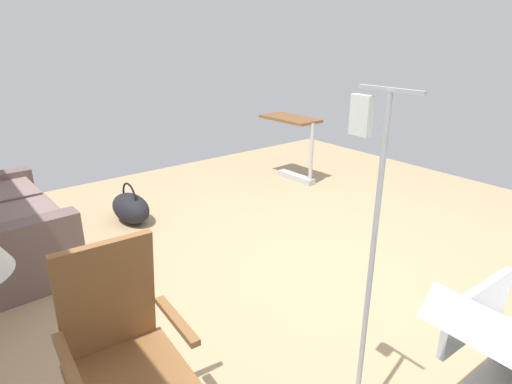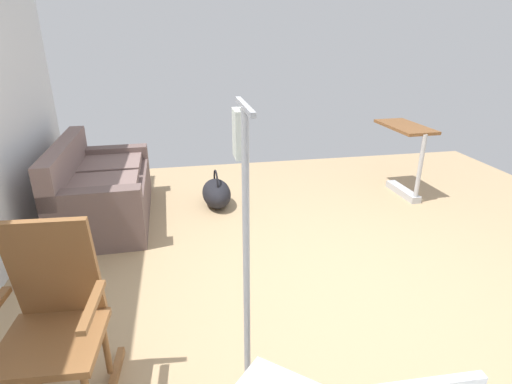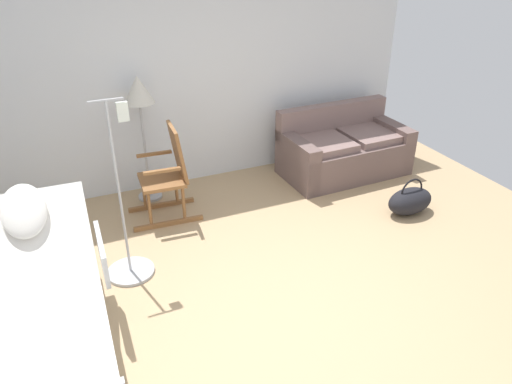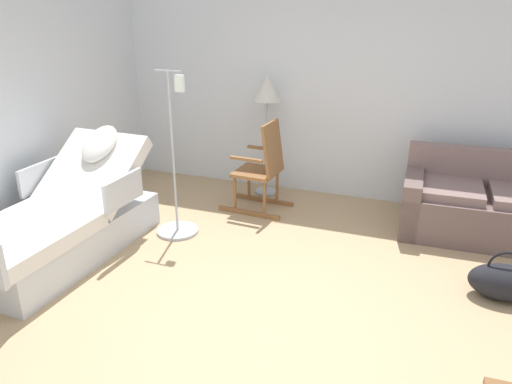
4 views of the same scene
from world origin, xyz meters
TOP-DOWN VIEW (x-y plane):
  - ground_plane at (0.00, 0.00)m, footprint 6.77×6.77m
  - back_wall at (0.00, 2.67)m, footprint 5.62×0.10m
  - hospital_bed at (-2.02, 0.14)m, footprint 1.06×2.09m
  - couch at (1.75, 2.01)m, footprint 1.62×0.89m
  - rocking_chair at (-0.61, 1.84)m, footprint 0.79×0.53m
  - floor_lamp at (-0.74, 2.35)m, footprint 0.34×0.34m
  - duffel_bag at (1.87, 0.79)m, footprint 0.57×0.35m
  - iv_pole at (-1.24, 0.96)m, footprint 0.44×0.44m

SIDE VIEW (x-z plane):
  - ground_plane at x=0.00m, z-range 0.00..0.00m
  - duffel_bag at x=1.87m, z-range -0.06..0.37m
  - iv_pole at x=-1.24m, z-range -0.59..1.09m
  - couch at x=1.75m, z-range -0.12..0.73m
  - hospital_bed at x=-2.02m, z-range -0.25..0.88m
  - rocking_chair at x=-0.61m, z-range -0.02..1.03m
  - floor_lamp at x=-0.74m, z-range 0.49..1.97m
  - back_wall at x=0.00m, z-range 0.00..2.70m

